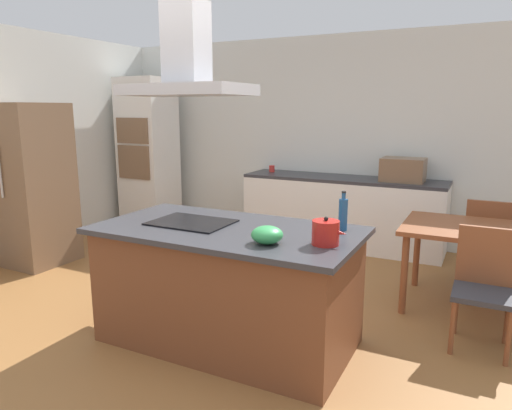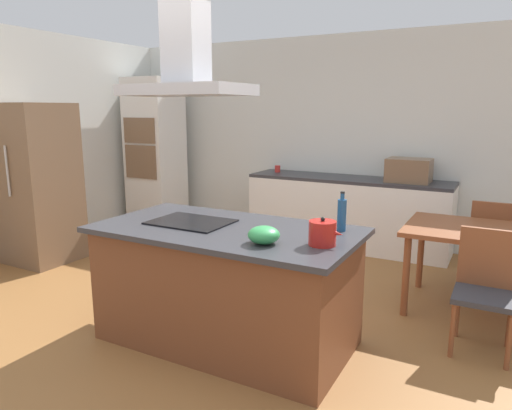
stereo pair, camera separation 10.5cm
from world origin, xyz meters
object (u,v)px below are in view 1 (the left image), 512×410
Objects in this scene: tea_kettle at (326,233)px; range_hood at (187,59)px; mixing_bowl at (267,235)px; refrigerator at (29,185)px; countertop_microwave at (403,170)px; cooktop at (191,222)px; chair_facing_island at (485,280)px; chair_facing_back_wall at (488,237)px; wall_oven_stack at (148,153)px; dining_table at (488,238)px; olive_oil_bottle at (343,214)px; coffee_mug_red at (272,169)px.

range_hood reaches higher than tea_kettle.
refrigerator is at bearing 165.50° from mixing_bowl.
cooktop is at bearing -110.48° from countertop_microwave.
tea_kettle is at bearing -11.08° from refrigerator.
tea_kettle reaches higher than chair_facing_island.
refrigerator reaches higher than chair_facing_back_wall.
cooktop is at bearing -45.66° from wall_oven_stack.
mixing_bowl is at bearing -40.80° from wall_oven_stack.
cooktop is at bearing 162.64° from mixing_bowl.
countertop_microwave is 0.56× the size of range_hood.
chair_facing_back_wall is at bearing -37.01° from countertop_microwave.
tea_kettle is 0.13× the size of refrigerator.
wall_oven_stack is 1.57× the size of dining_table.
olive_oil_bottle is at bearing -32.40° from wall_oven_stack.
wall_oven_stack reaches higher than dining_table.
tea_kettle is 0.38m from mixing_bowl.
tea_kettle is 0.80× the size of olive_oil_bottle.
countertop_microwave is at bearing 84.09° from mixing_bowl.
wall_oven_stack is at bearing 173.88° from chair_facing_back_wall.
wall_oven_stack is at bearing 139.20° from mixing_bowl.
wall_oven_stack is (-3.68, 2.34, 0.08)m from olive_oil_bottle.
chair_facing_island is (0.94, 0.91, -0.47)m from tea_kettle.
refrigerator is (-3.77, 0.74, -0.07)m from tea_kettle.
coffee_mug_red is 3.10m from dining_table.
refrigerator is (-2.67, 0.65, 0.00)m from cooktop.
wall_oven_stack is 1.21× the size of refrigerator.
chair_facing_island is at bearing -37.82° from coffee_mug_red.
cooktop is 6.67× the size of coffee_mug_red.
wall_oven_stack is 3.83m from range_hood.
dining_table is at bearing -28.01° from coffee_mug_red.
coffee_mug_red is 3.23m from range_hood.
olive_oil_bottle is 0.16× the size of refrigerator.
mixing_bowl is (0.75, -0.24, 0.05)m from cooktop.
chair_facing_island is 2.72m from range_hood.
tea_kettle reaches higher than coffee_mug_red.
chair_facing_island is at bearing 39.22° from mixing_bowl.
range_hood is at bearing 162.64° from mixing_bowl.
cooktop is 2.74m from refrigerator.
refrigerator is (-3.74, -2.23, -0.13)m from countertop_microwave.
mixing_bowl is at bearing -65.67° from coffee_mug_red.
coffee_mug_red is at bearing 178.25° from countertop_microwave.
mixing_bowl reaches higher than coffee_mug_red.
refrigerator is (-1.99, -2.28, -0.03)m from coffee_mug_red.
range_hood is (-1.10, 0.09, 1.12)m from tea_kettle.
countertop_microwave reaches higher than tea_kettle.
mixing_bowl is 2.17m from dining_table.
countertop_microwave is at bearing 142.99° from chair_facing_back_wall.
chair_facing_island is (2.72, -2.11, -0.44)m from coffee_mug_red.
chair_facing_island is (0.00, -1.33, 0.00)m from chair_facing_back_wall.
olive_oil_bottle is (1.09, 0.31, 0.12)m from cooktop.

